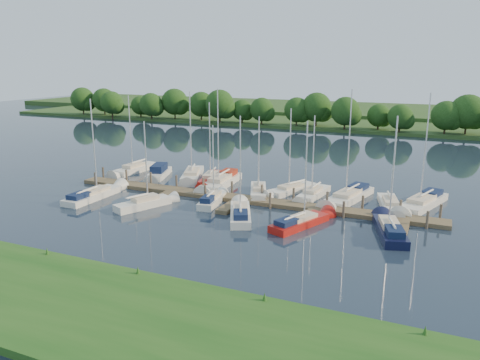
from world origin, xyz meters
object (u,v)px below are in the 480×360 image
at_px(dock, 239,201).
at_px(sailboat_n_5, 258,192).
at_px(sailboat_s_2, 213,200).
at_px(sailboat_n_0, 134,170).
at_px(motorboat, 159,174).

height_order(dock, sailboat_n_5, sailboat_n_5).
bearing_deg(sailboat_s_2, sailboat_n_5, 48.36).
distance_m(dock, sailboat_n_0, 19.28).
relative_size(motorboat, sailboat_n_5, 0.74).
relative_size(dock, sailboat_n_0, 3.86).
bearing_deg(dock, sailboat_n_0, 159.25).
bearing_deg(dock, sailboat_s_2, -148.02).
relative_size(motorboat, sailboat_s_2, 0.79).
bearing_deg(sailboat_n_0, sailboat_n_5, 174.37).
bearing_deg(motorboat, sailboat_n_5, 152.71).
bearing_deg(dock, sailboat_n_5, 77.35).
xyz_separation_m(dock, sailboat_n_5, (0.77, 3.44, 0.08)).
relative_size(dock, motorboat, 6.03).
bearing_deg(sailboat_n_0, sailboat_s_2, 156.80).
distance_m(dock, sailboat_n_5, 3.53).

